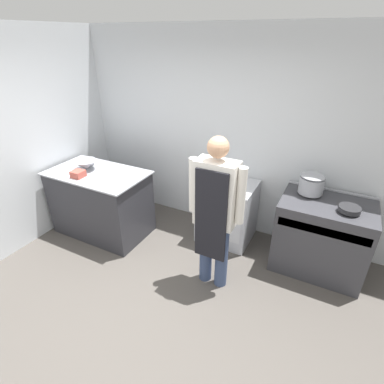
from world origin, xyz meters
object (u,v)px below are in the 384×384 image
object	(u,v)px
saute_pan	(350,209)
plastic_tub	(78,174)
stock_pot	(312,183)
stove	(321,236)
person_cook	(215,208)
mixing_bowl	(86,165)
fridge_unit	(227,211)

from	to	relation	value
saute_pan	plastic_tub	bearing A→B (deg)	-167.68
stock_pot	stove	bearing A→B (deg)	-28.61
stock_pot	saute_pan	world-z (taller)	stock_pot
stock_pot	plastic_tub	bearing A→B (deg)	-161.09
person_cook	saute_pan	bearing A→B (deg)	29.76
person_cook	saute_pan	xyz separation A→B (m)	(1.22, 0.70, -0.04)
stove	mixing_bowl	distance (m)	3.14
plastic_tub	saute_pan	world-z (taller)	plastic_tub
plastic_tub	saute_pan	distance (m)	3.22
person_cook	saute_pan	distance (m)	1.41
fridge_unit	stock_pot	size ratio (longest dim) A/B	3.00
mixing_bowl	plastic_tub	xyz separation A→B (m)	(0.09, -0.23, -0.02)
person_cook	plastic_tub	distance (m)	1.93
stove	mixing_bowl	world-z (taller)	mixing_bowl
stock_pot	saute_pan	size ratio (longest dim) A/B	1.24
stove	mixing_bowl	size ratio (longest dim) A/B	3.37
mixing_bowl	stock_pot	size ratio (longest dim) A/B	1.08
plastic_tub	fridge_unit	bearing A→B (deg)	26.71
fridge_unit	saute_pan	xyz separation A→B (m)	(1.41, -0.19, 0.53)
plastic_tub	stock_pot	bearing A→B (deg)	18.91
plastic_tub	person_cook	bearing A→B (deg)	-0.35
person_cook	stove	bearing A→B (deg)	38.75
person_cook	stock_pot	world-z (taller)	person_cook
mixing_bowl	stock_pot	world-z (taller)	stock_pot
stock_pot	saute_pan	bearing A→B (deg)	-29.77
saute_pan	stock_pot	bearing A→B (deg)	150.23
plastic_tub	saute_pan	xyz separation A→B (m)	(3.15, 0.69, -0.02)
stove	saute_pan	distance (m)	0.55
mixing_bowl	plastic_tub	bearing A→B (deg)	-69.33
mixing_bowl	stock_pot	distance (m)	2.89
person_cook	mixing_bowl	distance (m)	2.02
stove	plastic_tub	xyz separation A→B (m)	(-2.95, -0.81, 0.52)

